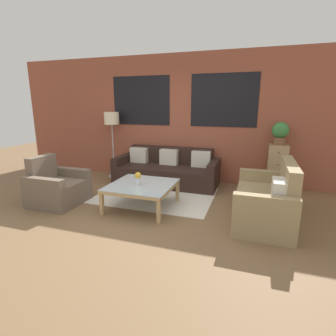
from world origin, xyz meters
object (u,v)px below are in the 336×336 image
object	(u,v)px
couch_dark	(167,171)
armchair_corner	(57,188)
potted_plant	(280,132)
flower_vase	(138,177)
settee_vintage	(267,202)
drawer_cabinet	(276,168)
floor_lamp	(112,122)
coffee_table	(142,187)

from	to	relation	value
couch_dark	armchair_corner	bearing A→B (deg)	-130.12
potted_plant	flower_vase	xyz separation A→B (m)	(-2.24, -1.73, -0.65)
couch_dark	settee_vintage	size ratio (longest dim) A/B	1.51
settee_vintage	armchair_corner	distance (m)	3.54
drawer_cabinet	potted_plant	xyz separation A→B (m)	(0.00, 0.00, 0.72)
couch_dark	potted_plant	size ratio (longest dim) A/B	5.08
settee_vintage	floor_lamp	xyz separation A→B (m)	(-3.47, 1.51, 1.01)
couch_dark	drawer_cabinet	world-z (taller)	drawer_cabinet
settee_vintage	drawer_cabinet	xyz separation A→B (m)	(0.21, 1.56, 0.16)
flower_vase	potted_plant	bearing A→B (deg)	37.64
couch_dark	coffee_table	size ratio (longest dim) A/B	2.14
coffee_table	drawer_cabinet	distance (m)	2.76
drawer_cabinet	potted_plant	distance (m)	0.72
couch_dark	potted_plant	distance (m)	2.44
couch_dark	coffee_table	distance (m)	1.46
armchair_corner	coffee_table	size ratio (longest dim) A/B	0.82
couch_dark	drawer_cabinet	size ratio (longest dim) A/B	2.36
settee_vintage	potted_plant	bearing A→B (deg)	82.34
settee_vintage	drawer_cabinet	distance (m)	1.58
couch_dark	flower_vase	size ratio (longest dim) A/B	10.31
settee_vintage	potted_plant	distance (m)	1.80
armchair_corner	potted_plant	xyz separation A→B (m)	(3.72, 1.95, 0.91)
couch_dark	armchair_corner	world-z (taller)	armchair_corner
settee_vintage	potted_plant	size ratio (longest dim) A/B	3.37
couch_dark	drawer_cabinet	bearing A→B (deg)	5.18
settee_vintage	drawer_cabinet	size ratio (longest dim) A/B	1.57
coffee_table	armchair_corner	bearing A→B (deg)	-169.38
couch_dark	coffee_table	bearing A→B (deg)	-87.92
couch_dark	potted_plant	bearing A→B (deg)	5.19
couch_dark	coffee_table	xyz separation A→B (m)	(0.05, -1.46, 0.08)
couch_dark	settee_vintage	world-z (taller)	settee_vintage
couch_dark	settee_vintage	bearing A→B (deg)	-33.46
flower_vase	couch_dark	bearing A→B (deg)	90.61
floor_lamp	potted_plant	size ratio (longest dim) A/B	3.50
coffee_table	drawer_cabinet	bearing A→B (deg)	37.03
armchair_corner	floor_lamp	distance (m)	2.17
flower_vase	drawer_cabinet	bearing A→B (deg)	37.63
settee_vintage	couch_dark	bearing A→B (deg)	146.54
armchair_corner	drawer_cabinet	distance (m)	4.21
couch_dark	coffee_table	world-z (taller)	couch_dark
drawer_cabinet	potted_plant	world-z (taller)	potted_plant
couch_dark	floor_lamp	size ratio (longest dim) A/B	1.45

